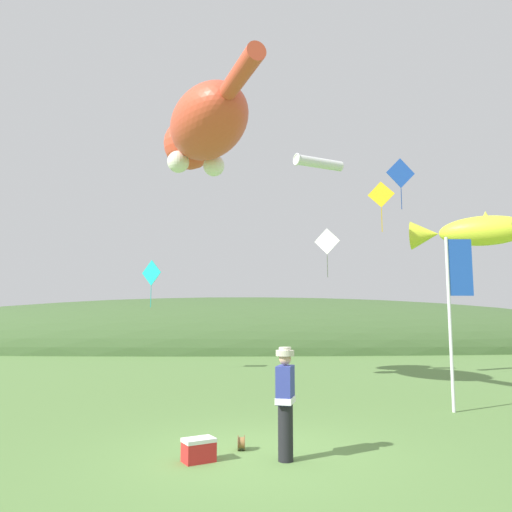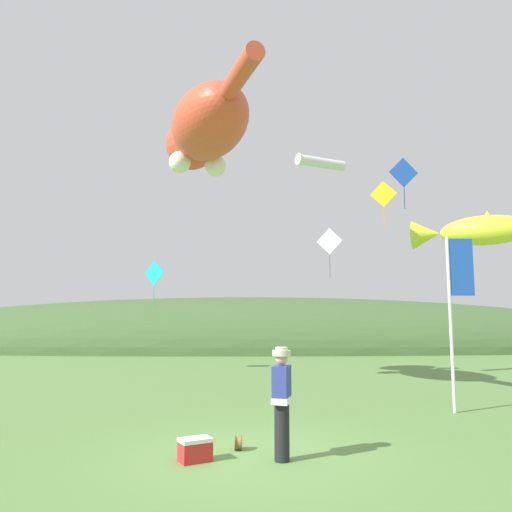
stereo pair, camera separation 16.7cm
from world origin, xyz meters
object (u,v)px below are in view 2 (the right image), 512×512
at_px(picnic_cooler, 195,450).
at_px(kite_diamond_white, 329,242).
at_px(kite_tube_streamer, 320,163).
at_px(kite_diamond_teal, 154,273).
at_px(kite_fish_windsock, 472,231).
at_px(kite_diamond_blue, 404,173).
at_px(kite_spool, 238,443).
at_px(festival_banner_pole, 456,296).
at_px(kite_giant_cat, 205,130).
at_px(festival_attendant, 282,399).
at_px(kite_diamond_gold, 383,195).

distance_m(picnic_cooler, kite_diamond_white, 12.65).
distance_m(kite_tube_streamer, kite_diamond_teal, 8.34).
relative_size(kite_fish_windsock, kite_tube_streamer, 1.60).
relative_size(kite_tube_streamer, kite_diamond_blue, 0.87).
xyz_separation_m(kite_spool, festival_banner_pole, (5.21, 3.25, 2.64)).
bearing_deg(kite_giant_cat, festival_banner_pole, -27.81).
relative_size(kite_spool, picnic_cooler, 0.42).
bearing_deg(kite_diamond_blue, festival_attendant, -116.37).
relative_size(kite_spool, kite_diamond_blue, 0.11).
height_order(festival_attendant, festival_banner_pole, festival_banner_pole).
xyz_separation_m(kite_spool, kite_diamond_gold, (5.02, 8.72, 6.51)).
height_order(festival_attendant, kite_diamond_gold, kite_diamond_gold).
bearing_deg(kite_giant_cat, kite_diamond_teal, 115.25).
bearing_deg(kite_spool, festival_banner_pole, 31.97).
distance_m(picnic_cooler, festival_banner_pole, 7.52).
bearing_deg(kite_tube_streamer, kite_spool, -107.88).
height_order(picnic_cooler, kite_tube_streamer, kite_tube_streamer).
bearing_deg(festival_attendant, kite_diamond_gold, 65.30).
relative_size(picnic_cooler, kite_diamond_white, 0.30).
height_order(festival_attendant, kite_spool, festival_attendant).
relative_size(kite_spool, kite_diamond_teal, 0.12).
relative_size(kite_spool, kite_diamond_gold, 0.13).
xyz_separation_m(kite_tube_streamer, kite_diamond_gold, (2.34, 0.41, -1.06)).
distance_m(picnic_cooler, kite_diamond_gold, 12.73).
distance_m(kite_spool, kite_giant_cat, 10.59).
xyz_separation_m(kite_giant_cat, kite_diamond_white, (4.56, 3.61, -3.10)).
distance_m(festival_attendant, kite_giant_cat, 10.53).
relative_size(kite_diamond_teal, kite_diamond_white, 1.03).
bearing_deg(kite_fish_windsock, kite_tube_streamer, 130.14).
bearing_deg(kite_diamond_blue, kite_diamond_teal, 174.74).
relative_size(festival_attendant, kite_tube_streamer, 0.94).
distance_m(festival_banner_pole, kite_diamond_teal, 12.68).
xyz_separation_m(kite_tube_streamer, kite_diamond_teal, (-6.50, 3.76, -3.64)).
bearing_deg(kite_spool, kite_diamond_white, 72.27).
distance_m(festival_attendant, kite_diamond_teal, 13.86).
bearing_deg(kite_diamond_teal, kite_diamond_gold, -20.72).
xyz_separation_m(festival_attendant, kite_giant_cat, (-1.98, 7.33, 7.29)).
height_order(kite_spool, picnic_cooler, picnic_cooler).
bearing_deg(kite_giant_cat, kite_spool, -79.17).
distance_m(kite_spool, kite_fish_windsock, 8.65).
bearing_deg(kite_fish_windsock, kite_giant_cat, 161.76).
bearing_deg(kite_fish_windsock, kite_diamond_teal, 141.76).
xyz_separation_m(festival_banner_pole, kite_diamond_gold, (-0.19, 5.47, 3.87)).
bearing_deg(kite_spool, picnic_cooler, -135.29).
height_order(picnic_cooler, kite_fish_windsock, kite_fish_windsock).
distance_m(kite_fish_windsock, kite_diamond_teal, 12.67).
bearing_deg(picnic_cooler, festival_attendant, -0.03).
height_order(festival_banner_pole, kite_fish_windsock, kite_fish_windsock).
xyz_separation_m(festival_attendant, kite_diamond_gold, (4.32, 9.39, 5.68)).
height_order(kite_tube_streamer, kite_diamond_blue, kite_diamond_blue).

